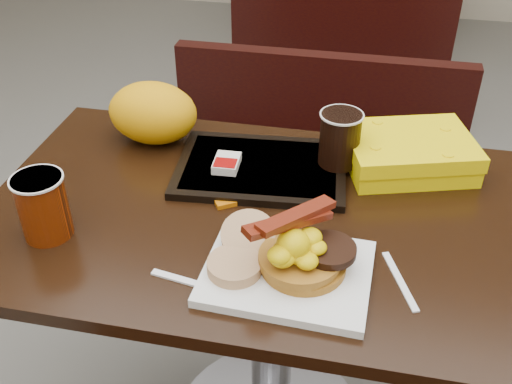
% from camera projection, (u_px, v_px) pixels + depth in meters
% --- Properties ---
extents(table_near, '(1.20, 0.70, 0.75)m').
position_uv_depth(table_near, '(272.00, 337.00, 1.44)').
color(table_near, black).
rests_on(table_near, floor).
extents(bench_near_n, '(1.00, 0.46, 0.72)m').
position_uv_depth(bench_near_n, '(310.00, 181.00, 2.01)').
color(bench_near_n, black).
rests_on(bench_near_n, floor).
extents(bench_far_s, '(1.00, 0.46, 0.72)m').
position_uv_depth(bench_far_s, '(341.00, 46.00, 2.97)').
color(bench_far_s, black).
rests_on(bench_far_s, floor).
extents(platter, '(0.30, 0.24, 0.02)m').
position_uv_depth(platter, '(287.00, 273.00, 1.07)').
color(platter, white).
rests_on(platter, table_near).
extents(pancake_stack, '(0.16, 0.16, 0.03)m').
position_uv_depth(pancake_stack, '(303.00, 260.00, 1.06)').
color(pancake_stack, '#AA781C').
rests_on(pancake_stack, platter).
extents(sausage_patty, '(0.11, 0.11, 0.01)m').
position_uv_depth(sausage_patty, '(329.00, 250.00, 1.05)').
color(sausage_patty, black).
rests_on(sausage_patty, pancake_stack).
extents(scrambled_eggs, '(0.11, 0.09, 0.05)m').
position_uv_depth(scrambled_eggs, '(293.00, 246.00, 1.02)').
color(scrambled_eggs, '#E5DB04').
rests_on(scrambled_eggs, pancake_stack).
extents(bacon_strips, '(0.18, 0.17, 0.01)m').
position_uv_depth(bacon_strips, '(289.00, 221.00, 1.02)').
color(bacon_strips, '#451104').
rests_on(bacon_strips, scrambled_eggs).
extents(muffin_bottom, '(0.12, 0.12, 0.02)m').
position_uv_depth(muffin_bottom, '(234.00, 266.00, 1.05)').
color(muffin_bottom, tan).
rests_on(muffin_bottom, platter).
extents(muffin_top, '(0.11, 0.11, 0.06)m').
position_uv_depth(muffin_top, '(248.00, 235.00, 1.10)').
color(muffin_top, tan).
rests_on(muffin_top, platter).
extents(coffee_cup_near, '(0.12, 0.12, 0.13)m').
position_uv_depth(coffee_cup_near, '(43.00, 207.00, 1.13)').
color(coffee_cup_near, '#882604').
rests_on(coffee_cup_near, table_near).
extents(fork, '(0.15, 0.05, 0.00)m').
position_uv_depth(fork, '(179.00, 279.00, 1.06)').
color(fork, white).
rests_on(fork, table_near).
extents(knife, '(0.07, 0.15, 0.00)m').
position_uv_depth(knife, '(400.00, 281.00, 1.06)').
color(knife, white).
rests_on(knife, table_near).
extents(condiment_syrup, '(0.05, 0.05, 0.01)m').
position_uv_depth(condiment_syrup, '(225.00, 202.00, 1.25)').
color(condiment_syrup, '#B15807').
rests_on(condiment_syrup, table_near).
extents(condiment_ketchup, '(0.04, 0.04, 0.01)m').
position_uv_depth(condiment_ketchup, '(206.00, 184.00, 1.30)').
color(condiment_ketchup, '#8C0504').
rests_on(condiment_ketchup, table_near).
extents(tray, '(0.39, 0.30, 0.02)m').
position_uv_depth(tray, '(261.00, 168.00, 1.34)').
color(tray, black).
rests_on(tray, table_near).
extents(hashbrown_sleeve_left, '(0.06, 0.08, 0.02)m').
position_uv_depth(hashbrown_sleeve_left, '(227.00, 163.00, 1.33)').
color(hashbrown_sleeve_left, silver).
rests_on(hashbrown_sleeve_left, tray).
extents(coffee_cup_far, '(0.11, 0.11, 0.12)m').
position_uv_depth(coffee_cup_far, '(340.00, 139.00, 1.31)').
color(coffee_cup_far, black).
rests_on(coffee_cup_far, tray).
extents(clamshell, '(0.32, 0.28, 0.07)m').
position_uv_depth(clamshell, '(409.00, 152.00, 1.34)').
color(clamshell, yellow).
rests_on(clamshell, table_near).
extents(paper_bag, '(0.25, 0.22, 0.15)m').
position_uv_depth(paper_bag, '(153.00, 113.00, 1.42)').
color(paper_bag, '#FAA208').
rests_on(paper_bag, table_near).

